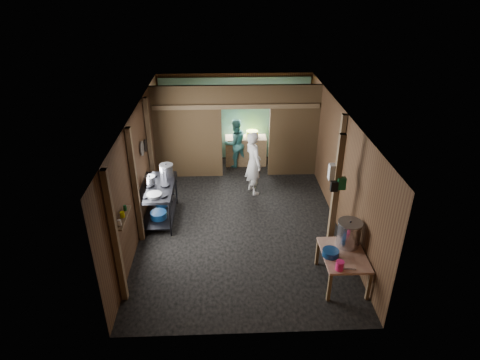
{
  "coord_description": "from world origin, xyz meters",
  "views": [
    {
      "loc": [
        -0.33,
        -8.22,
        5.35
      ],
      "look_at": [
        0.0,
        -0.2,
        1.1
      ],
      "focal_mm": 30.51,
      "sensor_mm": 36.0,
      "label": 1
    }
  ],
  "objects_px": {
    "prep_table": "(342,267)",
    "pink_bucket": "(340,266)",
    "stove_pot_large": "(167,171)",
    "yellow_tub": "(252,134)",
    "stock_pot": "(349,234)",
    "gas_range": "(159,203)",
    "cook": "(253,163)"
  },
  "relations": [
    {
      "from": "stove_pot_large",
      "to": "yellow_tub",
      "type": "relative_size",
      "value": 0.94
    },
    {
      "from": "stove_pot_large",
      "to": "stock_pot",
      "type": "height_order",
      "value": "stove_pot_large"
    },
    {
      "from": "yellow_tub",
      "to": "cook",
      "type": "distance_m",
      "value": 1.76
    },
    {
      "from": "stock_pot",
      "to": "prep_table",
      "type": "bearing_deg",
      "value": -116.76
    },
    {
      "from": "stove_pot_large",
      "to": "cook",
      "type": "distance_m",
      "value": 2.25
    },
    {
      "from": "gas_range",
      "to": "yellow_tub",
      "type": "relative_size",
      "value": 4.3
    },
    {
      "from": "stove_pot_large",
      "to": "cook",
      "type": "xyz_separation_m",
      "value": [
        2.11,
        0.76,
        -0.2
      ]
    },
    {
      "from": "prep_table",
      "to": "stove_pot_large",
      "type": "bearing_deg",
      "value": 142.19
    },
    {
      "from": "gas_range",
      "to": "yellow_tub",
      "type": "height_order",
      "value": "yellow_tub"
    },
    {
      "from": "stock_pot",
      "to": "yellow_tub",
      "type": "xyz_separation_m",
      "value": [
        -1.48,
        4.99,
        0.06
      ]
    },
    {
      "from": "prep_table",
      "to": "stove_pot_large",
      "type": "xyz_separation_m",
      "value": [
        -3.54,
        2.75,
        0.72
      ]
    },
    {
      "from": "pink_bucket",
      "to": "yellow_tub",
      "type": "relative_size",
      "value": 0.49
    },
    {
      "from": "stock_pot",
      "to": "gas_range",
      "type": "bearing_deg",
      "value": 152.39
    },
    {
      "from": "pink_bucket",
      "to": "cook",
      "type": "bearing_deg",
      "value": 107.37
    },
    {
      "from": "stove_pot_large",
      "to": "pink_bucket",
      "type": "height_order",
      "value": "stove_pot_large"
    },
    {
      "from": "yellow_tub",
      "to": "stove_pot_large",
      "type": "bearing_deg",
      "value": -131.17
    },
    {
      "from": "stock_pot",
      "to": "pink_bucket",
      "type": "xyz_separation_m",
      "value": [
        -0.33,
        -0.7,
        -0.16
      ]
    },
    {
      "from": "yellow_tub",
      "to": "cook",
      "type": "relative_size",
      "value": 0.21
    },
    {
      "from": "stock_pot",
      "to": "yellow_tub",
      "type": "distance_m",
      "value": 5.2
    },
    {
      "from": "yellow_tub",
      "to": "gas_range",
      "type": "bearing_deg",
      "value": -128.51
    },
    {
      "from": "gas_range",
      "to": "pink_bucket",
      "type": "height_order",
      "value": "gas_range"
    },
    {
      "from": "yellow_tub",
      "to": "cook",
      "type": "bearing_deg",
      "value": -92.89
    },
    {
      "from": "prep_table",
      "to": "pink_bucket",
      "type": "bearing_deg",
      "value": -114.82
    },
    {
      "from": "stock_pot",
      "to": "cook",
      "type": "bearing_deg",
      "value": 115.81
    },
    {
      "from": "prep_table",
      "to": "stove_pot_large",
      "type": "relative_size",
      "value": 3.26
    },
    {
      "from": "gas_range",
      "to": "stove_pot_large",
      "type": "height_order",
      "value": "stove_pot_large"
    },
    {
      "from": "stove_pot_large",
      "to": "pink_bucket",
      "type": "xyz_separation_m",
      "value": [
        3.34,
        -3.17,
        -0.32
      ]
    },
    {
      "from": "pink_bucket",
      "to": "gas_range",
      "type": "bearing_deg",
      "value": 142.34
    },
    {
      "from": "gas_range",
      "to": "stock_pot",
      "type": "xyz_separation_m",
      "value": [
        3.85,
        -2.01,
        0.44
      ]
    },
    {
      "from": "gas_range",
      "to": "yellow_tub",
      "type": "distance_m",
      "value": 3.84
    },
    {
      "from": "stock_pot",
      "to": "stove_pot_large",
      "type": "bearing_deg",
      "value": 146.06
    },
    {
      "from": "stock_pot",
      "to": "pink_bucket",
      "type": "height_order",
      "value": "stock_pot"
    }
  ]
}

